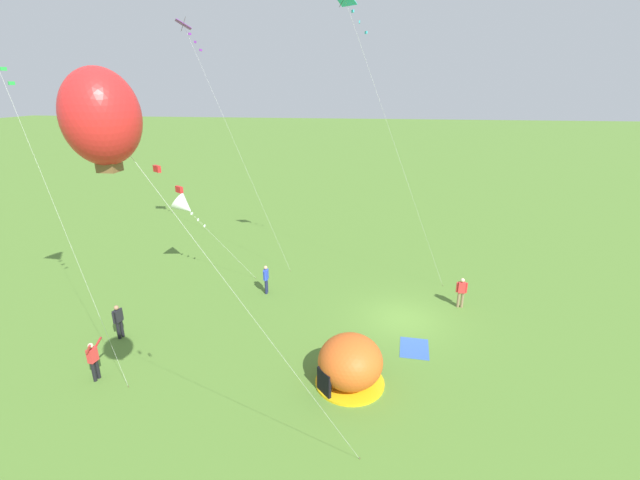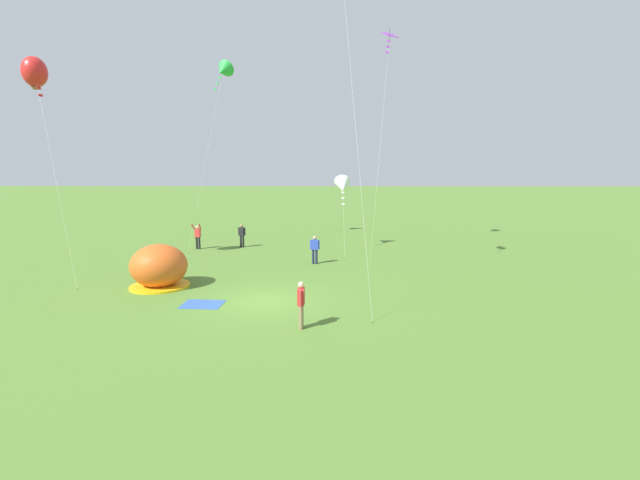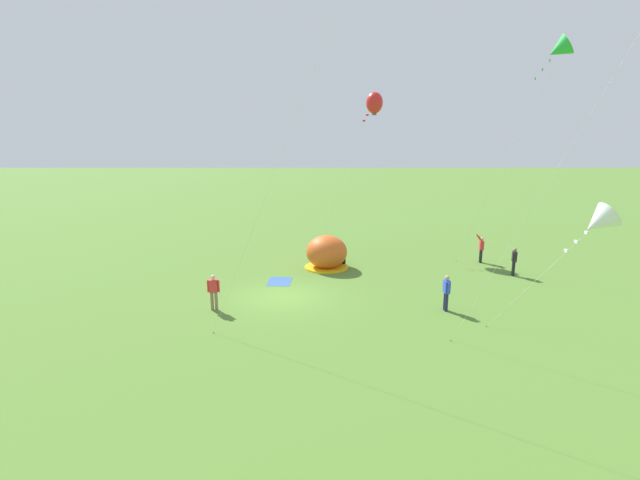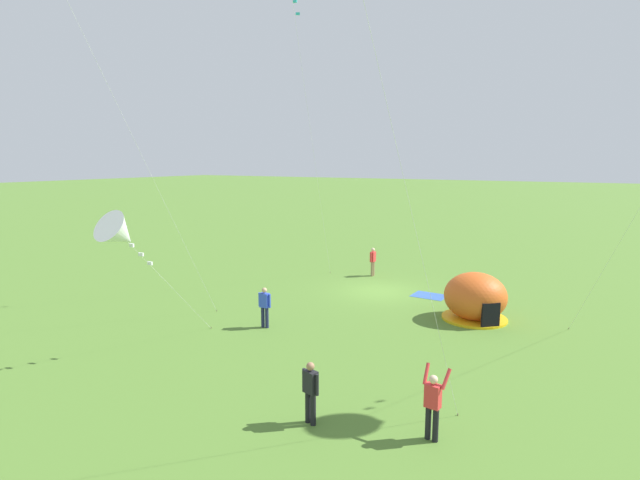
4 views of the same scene
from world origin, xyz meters
name	(u,v)px [view 1 (image 1 of 4)]	position (x,y,z in m)	size (l,w,h in m)	color
ground_plane	(403,319)	(0.00, 0.00, 0.00)	(300.00, 300.00, 0.00)	#517A2D
popup_tent	(350,362)	(-5.47, 2.33, 1.00)	(2.81, 2.81, 2.10)	#D8591E
picnic_blanket	(414,348)	(-2.57, -0.43, 0.01)	(1.70, 1.30, 0.01)	#3359A5
person_center_field	(118,320)	(-3.66, 13.47, 0.96)	(0.57, 0.33, 1.72)	black
person_near_tent	(266,278)	(1.94, 7.77, 0.96)	(0.59, 0.26, 1.72)	#1E2347
person_flying_kite	(93,359)	(-6.70, 12.64, 1.00)	(0.67, 0.52, 1.89)	black
person_with_toddler	(461,291)	(1.79, -3.13, 0.96)	(0.25, 0.59, 1.72)	#8C7251
kite_white	(184,206)	(3.78, 13.22, 4.54)	(1.22, 5.05, 5.34)	silver
kite_red	(102,118)	(-13.13, 6.11, 10.87)	(4.60, 5.05, 11.68)	silver
kite_cyan	(350,10)	(3.33, 3.37, 14.90)	(1.74, 6.81, 15.78)	silver
kite_purple	(187,32)	(6.88, 13.33, 14.43)	(2.38, 7.18, 15.28)	silver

